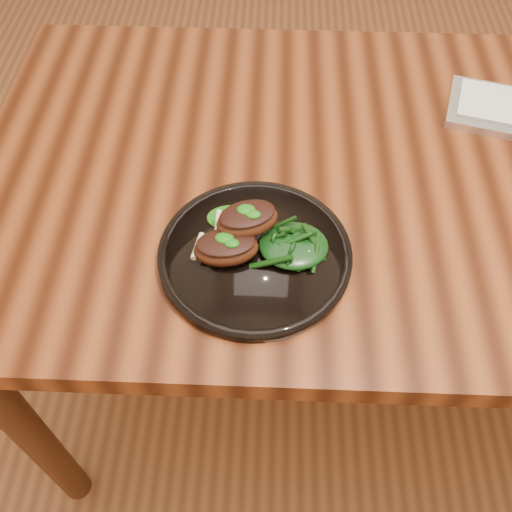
{
  "coord_description": "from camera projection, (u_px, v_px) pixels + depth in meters",
  "views": [
    {
      "loc": [
        -0.3,
        -0.7,
        1.42
      ],
      "look_at": [
        -0.32,
        -0.22,
        0.78
      ],
      "focal_mm": 40.0,
      "sensor_mm": 36.0,
      "label": 1
    }
  ],
  "objects": [
    {
      "name": "lamb_chop_front",
      "position": [
        226.0,
        247.0,
        0.8
      ],
      "size": [
        0.1,
        0.07,
        0.04
      ],
      "color": "#401B0C",
      "rests_on": "plate"
    },
    {
      "name": "greens_heap",
      "position": [
        294.0,
        243.0,
        0.81
      ],
      "size": [
        0.1,
        0.09,
        0.04
      ],
      "color": "black",
      "rests_on": "plate"
    },
    {
      "name": "herb_smear",
      "position": [
        233.0,
        218.0,
        0.86
      ],
      "size": [
        0.08,
        0.05,
        0.01
      ],
      "primitive_type": "ellipsoid",
      "color": "#0C4F08",
      "rests_on": "plate"
    },
    {
      "name": "desk",
      "position": [
        440.0,
        202.0,
        1.01
      ],
      "size": [
        1.6,
        0.8,
        0.75
      ],
      "color": "black",
      "rests_on": "ground"
    },
    {
      "name": "lamb_chop_back",
      "position": [
        247.0,
        219.0,
        0.81
      ],
      "size": [
        0.11,
        0.09,
        0.04
      ],
      "color": "#401B0C",
      "rests_on": "plate"
    },
    {
      "name": "plate",
      "position": [
        255.0,
        254.0,
        0.83
      ],
      "size": [
        0.28,
        0.28,
        0.02
      ],
      "color": "black",
      "rests_on": "desk"
    }
  ]
}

